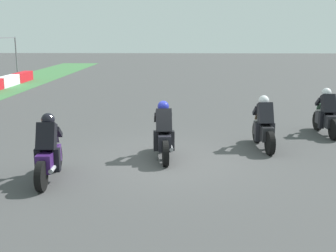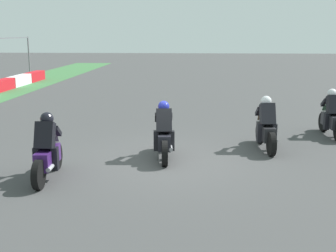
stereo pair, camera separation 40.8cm
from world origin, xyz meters
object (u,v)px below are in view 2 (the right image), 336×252
(rider_lane_a, at_px, (332,117))
(rider_lane_d, at_px, (47,152))
(rider_lane_b, at_px, (266,128))
(rider_lane_c, at_px, (164,135))

(rider_lane_a, height_order, rider_lane_d, same)
(rider_lane_a, distance_m, rider_lane_b, 2.92)
(rider_lane_b, relative_size, rider_lane_c, 1.00)
(rider_lane_b, xyz_separation_m, rider_lane_d, (-2.90, 5.30, 0.00))
(rider_lane_a, relative_size, rider_lane_b, 1.00)
(rider_lane_c, distance_m, rider_lane_d, 3.08)
(rider_lane_b, bearing_deg, rider_lane_d, 114.38)
(rider_lane_c, bearing_deg, rider_lane_a, -67.03)
(rider_lane_a, distance_m, rider_lane_c, 5.88)
(rider_lane_b, height_order, rider_lane_d, same)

